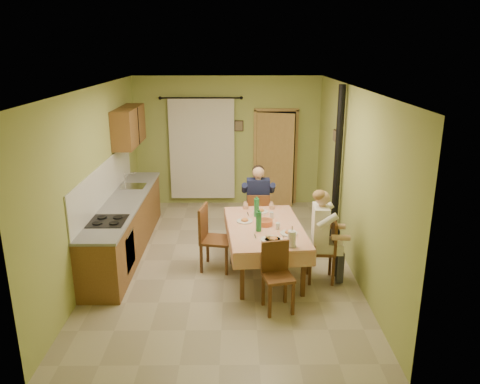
{
  "coord_description": "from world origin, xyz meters",
  "views": [
    {
      "loc": [
        0.19,
        -7.04,
        3.37
      ],
      "look_at": [
        0.25,
        0.1,
        1.15
      ],
      "focal_mm": 35.0,
      "sensor_mm": 36.0,
      "label": 1
    }
  ],
  "objects_px": {
    "chair_near": "(278,290)",
    "man_far": "(258,196)",
    "chair_right": "(321,262)",
    "chair_left": "(216,251)",
    "man_right": "(323,225)",
    "dining_table": "(265,249)",
    "stove_flue": "(336,190)",
    "chair_far": "(258,228)"
  },
  "relations": [
    {
      "from": "man_far",
      "to": "man_right",
      "type": "height_order",
      "value": "same"
    },
    {
      "from": "dining_table",
      "to": "chair_left",
      "type": "relative_size",
      "value": 1.93
    },
    {
      "from": "chair_near",
      "to": "chair_left",
      "type": "distance_m",
      "value": 1.51
    },
    {
      "from": "chair_far",
      "to": "chair_left",
      "type": "relative_size",
      "value": 0.92
    },
    {
      "from": "chair_right",
      "to": "stove_flue",
      "type": "bearing_deg",
      "value": -15.04
    },
    {
      "from": "chair_near",
      "to": "man_far",
      "type": "distance_m",
      "value": 2.32
    },
    {
      "from": "man_far",
      "to": "dining_table",
      "type": "bearing_deg",
      "value": -87.02
    },
    {
      "from": "chair_near",
      "to": "stove_flue",
      "type": "relative_size",
      "value": 0.33
    },
    {
      "from": "dining_table",
      "to": "man_far",
      "type": "bearing_deg",
      "value": 87.87
    },
    {
      "from": "dining_table",
      "to": "chair_right",
      "type": "distance_m",
      "value": 0.89
    },
    {
      "from": "chair_near",
      "to": "dining_table",
      "type": "bearing_deg",
      "value": -96.68
    },
    {
      "from": "dining_table",
      "to": "chair_right",
      "type": "xyz_separation_m",
      "value": [
        0.84,
        -0.29,
        -0.09
      ]
    },
    {
      "from": "chair_near",
      "to": "chair_right",
      "type": "xyz_separation_m",
      "value": [
        0.73,
        0.83,
        0.0
      ]
    },
    {
      "from": "chair_far",
      "to": "chair_near",
      "type": "relative_size",
      "value": 1.02
    },
    {
      "from": "chair_near",
      "to": "man_far",
      "type": "height_order",
      "value": "man_far"
    },
    {
      "from": "man_right",
      "to": "chair_near",
      "type": "bearing_deg",
      "value": 142.88
    },
    {
      "from": "chair_left",
      "to": "man_far",
      "type": "distance_m",
      "value": 1.36
    },
    {
      "from": "chair_right",
      "to": "chair_left",
      "type": "bearing_deg",
      "value": 79.34
    },
    {
      "from": "dining_table",
      "to": "chair_right",
      "type": "height_order",
      "value": "chair_right"
    },
    {
      "from": "chair_right",
      "to": "stove_flue",
      "type": "xyz_separation_m",
      "value": [
        0.44,
        1.29,
        0.74
      ]
    },
    {
      "from": "man_right",
      "to": "chair_left",
      "type": "bearing_deg",
      "value": 79.25
    },
    {
      "from": "dining_table",
      "to": "chair_right",
      "type": "relative_size",
      "value": 2.08
    },
    {
      "from": "stove_flue",
      "to": "chair_right",
      "type": "bearing_deg",
      "value": -108.73
    },
    {
      "from": "chair_far",
      "to": "man_far",
      "type": "distance_m",
      "value": 0.59
    },
    {
      "from": "dining_table",
      "to": "stove_flue",
      "type": "xyz_separation_m",
      "value": [
        1.27,
        1.0,
        0.65
      ]
    },
    {
      "from": "chair_right",
      "to": "chair_near",
      "type": "bearing_deg",
      "value": 142.34
    },
    {
      "from": "dining_table",
      "to": "stove_flue",
      "type": "bearing_deg",
      "value": 33.2
    },
    {
      "from": "chair_left",
      "to": "man_right",
      "type": "distance_m",
      "value": 1.74
    },
    {
      "from": "dining_table",
      "to": "man_right",
      "type": "height_order",
      "value": "man_right"
    },
    {
      "from": "chair_far",
      "to": "man_far",
      "type": "xyz_separation_m",
      "value": [
        0.0,
        0.01,
        0.59
      ]
    },
    {
      "from": "chair_right",
      "to": "dining_table",
      "type": "bearing_deg",
      "value": 74.58
    },
    {
      "from": "man_far",
      "to": "chair_right",
      "type": "bearing_deg",
      "value": -57.57
    },
    {
      "from": "chair_far",
      "to": "chair_left",
      "type": "xyz_separation_m",
      "value": [
        -0.71,
        -0.99,
        0.0
      ]
    },
    {
      "from": "chair_left",
      "to": "stove_flue",
      "type": "relative_size",
      "value": 0.37
    },
    {
      "from": "man_far",
      "to": "man_right",
      "type": "distance_m",
      "value": 1.66
    },
    {
      "from": "chair_left",
      "to": "chair_near",
      "type": "bearing_deg",
      "value": 46.25
    },
    {
      "from": "stove_flue",
      "to": "dining_table",
      "type": "bearing_deg",
      "value": -141.92
    },
    {
      "from": "dining_table",
      "to": "chair_far",
      "type": "relative_size",
      "value": 2.09
    },
    {
      "from": "chair_near",
      "to": "chair_right",
      "type": "relative_size",
      "value": 0.97
    },
    {
      "from": "chair_far",
      "to": "man_right",
      "type": "bearing_deg",
      "value": -57.7
    },
    {
      "from": "chair_far",
      "to": "chair_right",
      "type": "height_order",
      "value": "chair_right"
    },
    {
      "from": "chair_right",
      "to": "stove_flue",
      "type": "height_order",
      "value": "stove_flue"
    }
  ]
}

